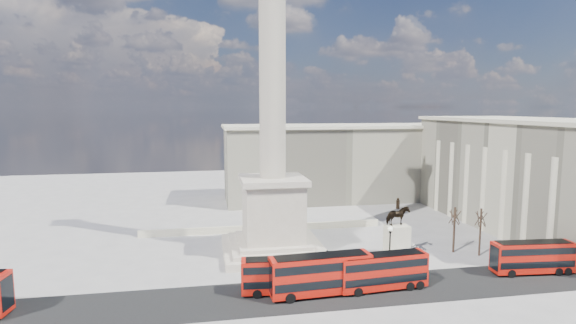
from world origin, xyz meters
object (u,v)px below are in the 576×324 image
(red_bus_d, at_px, (533,257))
(equestrian_statue, at_px, (397,236))
(red_bus_c, at_px, (383,271))
(pedestrian_crossing, at_px, (327,256))
(nelsons_column, at_px, (273,162))
(pedestrian_standing, at_px, (521,260))
(red_bus_b, at_px, (321,274))
(red_bus_a, at_px, (287,275))
(victorian_lamp, at_px, (390,249))
(pedestrian_walking, at_px, (404,268))

(red_bus_d, relative_size, equestrian_statue, 1.23)
(red_bus_c, height_order, pedestrian_crossing, red_bus_c)
(nelsons_column, distance_m, pedestrian_standing, 34.89)
(red_bus_b, bearing_deg, equestrian_statue, 34.84)
(red_bus_a, bearing_deg, pedestrian_crossing, 57.39)
(red_bus_d, bearing_deg, red_bus_c, -171.55)
(red_bus_c, distance_m, red_bus_d, 20.20)
(nelsons_column, xyz_separation_m, pedestrian_crossing, (6.56, -5.07, -12.13))
(victorian_lamp, distance_m, pedestrian_standing, 18.94)
(equestrian_statue, xyz_separation_m, pedestrian_walking, (-1.99, -6.81, -1.92))
(pedestrian_walking, distance_m, pedestrian_standing, 16.06)
(nelsons_column, height_order, red_bus_a, nelsons_column)
(red_bus_d, bearing_deg, pedestrian_walking, 176.03)
(red_bus_a, distance_m, victorian_lamp, 12.78)
(pedestrian_walking, bearing_deg, red_bus_d, 5.67)
(red_bus_c, bearing_deg, pedestrian_standing, 5.94)
(victorian_lamp, bearing_deg, pedestrian_standing, 4.24)
(red_bus_b, distance_m, pedestrian_standing, 27.96)
(red_bus_c, relative_size, victorian_lamp, 1.58)
(nelsons_column, height_order, pedestrian_walking, nelsons_column)
(red_bus_a, relative_size, pedestrian_walking, 5.36)
(pedestrian_standing, bearing_deg, nelsons_column, -40.64)
(victorian_lamp, xyz_separation_m, equestrian_statue, (4.57, 8.19, -1.04))
(victorian_lamp, bearing_deg, equestrian_statue, 60.81)
(red_bus_d, xyz_separation_m, pedestrian_walking, (-15.82, 2.40, -1.19))
(pedestrian_standing, distance_m, pedestrian_crossing, 24.93)
(victorian_lamp, bearing_deg, red_bus_a, -173.50)
(red_bus_b, height_order, pedestrian_crossing, red_bus_b)
(nelsons_column, height_order, red_bus_c, nelsons_column)
(red_bus_c, relative_size, pedestrian_crossing, 6.64)
(red_bus_b, relative_size, equestrian_statue, 1.38)
(nelsons_column, relative_size, red_bus_c, 4.77)
(red_bus_c, xyz_separation_m, pedestrian_walking, (4.34, 3.73, -1.25))
(pedestrian_standing, bearing_deg, pedestrian_crossing, -35.03)
(nelsons_column, relative_size, pedestrian_walking, 26.56)
(victorian_lamp, bearing_deg, red_bus_d, -3.18)
(pedestrian_walking, bearing_deg, equestrian_statue, 88.00)
(pedestrian_walking, distance_m, pedestrian_crossing, 10.29)
(red_bus_c, distance_m, pedestrian_crossing, 10.91)
(red_bus_a, relative_size, red_bus_b, 0.89)
(nelsons_column, relative_size, pedestrian_standing, 30.24)
(pedestrian_walking, xyz_separation_m, pedestrian_crossing, (-8.02, 6.43, -0.15))
(red_bus_d, bearing_deg, pedestrian_standing, 88.98)
(pedestrian_crossing, bearing_deg, pedestrian_walking, -135.11)
(red_bus_a, distance_m, equestrian_statue, 19.68)
(red_bus_d, height_order, equestrian_statue, equestrian_statue)
(equestrian_statue, bearing_deg, red_bus_c, -120.99)
(red_bus_b, height_order, victorian_lamp, victorian_lamp)
(victorian_lamp, distance_m, pedestrian_walking, 4.16)
(red_bus_b, xyz_separation_m, victorian_lamp, (8.99, 2.57, 1.51))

